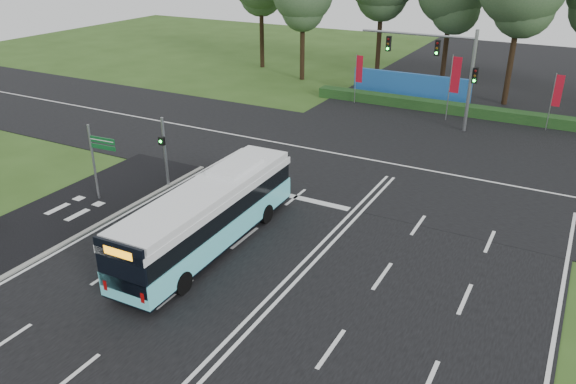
# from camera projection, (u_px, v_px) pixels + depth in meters

# --- Properties ---
(ground) EXTENTS (120.00, 120.00, 0.00)m
(ground) POSITION_uv_depth(u_px,v_px,m) (309.00, 257.00, 24.16)
(ground) COLOR #2F4E1A
(ground) RESTS_ON ground
(road_main) EXTENTS (20.00, 120.00, 0.04)m
(road_main) POSITION_uv_depth(u_px,v_px,m) (309.00, 256.00, 24.15)
(road_main) COLOR black
(road_main) RESTS_ON ground
(road_cross) EXTENTS (120.00, 14.00, 0.05)m
(road_cross) POSITION_uv_depth(u_px,v_px,m) (398.00, 165.00, 33.74)
(road_cross) COLOR black
(road_cross) RESTS_ON ground
(bike_path) EXTENTS (5.00, 18.00, 0.06)m
(bike_path) POSITION_uv_depth(u_px,v_px,m) (51.00, 221.00, 27.16)
(bike_path) COLOR black
(bike_path) RESTS_ON ground
(kerb_strip) EXTENTS (0.25, 18.00, 0.12)m
(kerb_strip) POSITION_uv_depth(u_px,v_px,m) (87.00, 231.00, 26.11)
(kerb_strip) COLOR gray
(kerb_strip) RESTS_ON ground
(city_bus) EXTENTS (2.57, 11.03, 3.15)m
(city_bus) POSITION_uv_depth(u_px,v_px,m) (209.00, 215.00, 24.27)
(city_bus) COLOR #6BEEF9
(city_bus) RESTS_ON ground
(pedestrian_signal) EXTENTS (0.33, 0.44, 3.93)m
(pedestrian_signal) POSITION_uv_depth(u_px,v_px,m) (164.00, 150.00, 30.05)
(pedestrian_signal) COLOR gray
(pedestrian_signal) RESTS_ON ground
(street_sign) EXTENTS (1.59, 0.21, 4.09)m
(street_sign) POSITION_uv_depth(u_px,v_px,m) (98.00, 154.00, 28.26)
(street_sign) COLOR gray
(street_sign) RESTS_ON ground
(banner_flag_left) EXTENTS (0.59, 0.08, 4.01)m
(banner_flag_left) POSITION_uv_depth(u_px,v_px,m) (358.00, 72.00, 45.15)
(banner_flag_left) COLOR gray
(banner_flag_left) RESTS_ON ground
(banner_flag_mid) EXTENTS (0.72, 0.12, 4.86)m
(banner_flag_mid) POSITION_uv_depth(u_px,v_px,m) (454.00, 79.00, 40.60)
(banner_flag_mid) COLOR gray
(banner_flag_mid) RESTS_ON ground
(banner_flag_right) EXTENTS (0.60, 0.10, 4.09)m
(banner_flag_right) POSITION_uv_depth(u_px,v_px,m) (556.00, 94.00, 38.59)
(banner_flag_right) COLOR gray
(banner_flag_right) RESTS_ON ground
(traffic_light_gantry) EXTENTS (8.41, 0.28, 7.00)m
(traffic_light_gantry) POSITION_uv_depth(u_px,v_px,m) (446.00, 63.00, 38.51)
(traffic_light_gantry) COLOR gray
(traffic_light_gantry) RESTS_ON ground
(hedge) EXTENTS (22.00, 1.20, 0.80)m
(hedge) POSITION_uv_depth(u_px,v_px,m) (450.00, 108.00, 43.57)
(hedge) COLOR #153916
(hedge) RESTS_ON ground
(blue_hoarding) EXTENTS (10.00, 0.30, 2.20)m
(blue_hoarding) POSITION_uv_depth(u_px,v_px,m) (410.00, 86.00, 47.02)
(blue_hoarding) COLOR #1E58A6
(blue_hoarding) RESTS_ON ground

